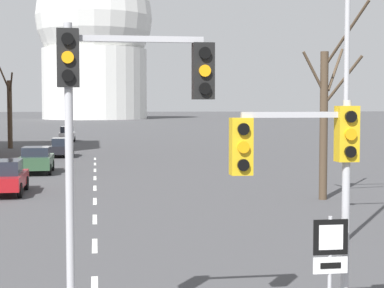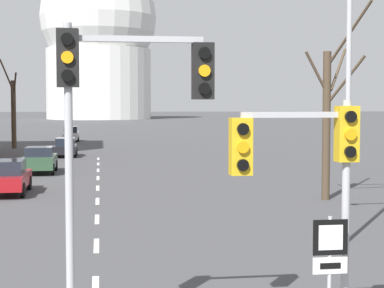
% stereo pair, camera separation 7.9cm
% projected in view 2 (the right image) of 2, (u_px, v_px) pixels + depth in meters
% --- Properties ---
extents(lane_stripe_1, '(0.16, 2.00, 0.01)m').
position_uv_depth(lane_stripe_1, '(95.00, 288.00, 14.81)').
color(lane_stripe_1, silver).
rests_on(lane_stripe_1, ground_plane).
extents(lane_stripe_2, '(0.16, 2.00, 0.01)m').
position_uv_depth(lane_stripe_2, '(96.00, 245.00, 19.25)').
color(lane_stripe_2, silver).
rests_on(lane_stripe_2, ground_plane).
extents(lane_stripe_3, '(0.16, 2.00, 0.01)m').
position_uv_depth(lane_stripe_3, '(97.00, 219.00, 23.70)').
color(lane_stripe_3, silver).
rests_on(lane_stripe_3, ground_plane).
extents(lane_stripe_4, '(0.16, 2.00, 0.01)m').
position_uv_depth(lane_stripe_4, '(97.00, 201.00, 28.14)').
color(lane_stripe_4, silver).
rests_on(lane_stripe_4, ground_plane).
extents(lane_stripe_5, '(0.16, 2.00, 0.01)m').
position_uv_depth(lane_stripe_5, '(98.00, 188.00, 32.59)').
color(lane_stripe_5, silver).
rests_on(lane_stripe_5, ground_plane).
extents(lane_stripe_6, '(0.16, 2.00, 0.01)m').
position_uv_depth(lane_stripe_6, '(98.00, 178.00, 37.04)').
color(lane_stripe_6, silver).
rests_on(lane_stripe_6, ground_plane).
extents(lane_stripe_7, '(0.16, 2.00, 0.01)m').
position_uv_depth(lane_stripe_7, '(98.00, 170.00, 41.48)').
color(lane_stripe_7, silver).
rests_on(lane_stripe_7, ground_plane).
extents(lane_stripe_8, '(0.16, 2.00, 0.01)m').
position_uv_depth(lane_stripe_8, '(98.00, 164.00, 45.93)').
color(lane_stripe_8, silver).
rests_on(lane_stripe_8, ground_plane).
extents(lane_stripe_9, '(0.16, 2.00, 0.01)m').
position_uv_depth(lane_stripe_9, '(98.00, 159.00, 50.37)').
color(lane_stripe_9, silver).
rests_on(lane_stripe_9, ground_plane).
extents(traffic_signal_near_right, '(2.22, 0.34, 4.31)m').
position_uv_depth(traffic_signal_near_right, '(309.00, 162.00, 10.92)').
color(traffic_signal_near_right, '#B2B2B7').
rests_on(traffic_signal_near_right, ground_plane).
extents(traffic_signal_centre_tall, '(2.62, 0.34, 5.58)m').
position_uv_depth(traffic_signal_centre_tall, '(115.00, 103.00, 10.75)').
color(traffic_signal_centre_tall, '#B2B2B7').
rests_on(traffic_signal_centre_tall, ground_plane).
extents(route_sign_post, '(0.60, 0.08, 2.36)m').
position_uv_depth(route_sign_post, '(330.00, 261.00, 10.76)').
color(route_sign_post, '#B2B2B7').
rests_on(route_sign_post, ground_plane).
extents(street_lamp_right, '(1.90, 0.36, 9.05)m').
position_uv_depth(street_lamp_right, '(339.00, 64.00, 19.31)').
color(street_lamp_right, '#B2B2B7').
rests_on(street_lamp_right, ground_plane).
extents(sedan_near_left, '(1.78, 4.31, 1.74)m').
position_uv_depth(sedan_near_left, '(71.00, 134.00, 74.30)').
color(sedan_near_left, silver).
rests_on(sedan_near_left, ground_plane).
extents(sedan_near_right, '(1.96, 4.31, 1.65)m').
position_uv_depth(sedan_near_right, '(40.00, 160.00, 39.69)').
color(sedan_near_right, '#2D4C33').
rests_on(sedan_near_right, ground_plane).
extents(sedan_mid_centre, '(1.84, 4.05, 1.54)m').
position_uv_depth(sedan_mid_centre, '(65.00, 147.00, 52.39)').
color(sedan_mid_centre, black).
rests_on(sedan_mid_centre, ground_plane).
extents(sedan_far_left, '(1.79, 4.47, 1.63)m').
position_uv_depth(sedan_far_left, '(9.00, 177.00, 30.36)').
color(sedan_far_left, maroon).
rests_on(sedan_far_left, ground_plane).
extents(bare_tree_right_near, '(2.84, 4.19, 8.59)m').
position_uv_depth(bare_tree_right_near, '(329.00, 115.00, 28.39)').
color(bare_tree_right_near, '#473828').
rests_on(bare_tree_right_near, ground_plane).
extents(bare_tree_left_far, '(2.01, 3.27, 8.73)m').
position_uv_depth(bare_tree_left_far, '(13.00, 110.00, 62.21)').
color(bare_tree_left_far, '#473828').
rests_on(bare_tree_left_far, ground_plane).
extents(capitol_dome, '(34.93, 34.93, 49.34)m').
position_uv_depth(capitol_dome, '(99.00, 39.00, 193.13)').
color(capitol_dome, silver).
rests_on(capitol_dome, ground_plane).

